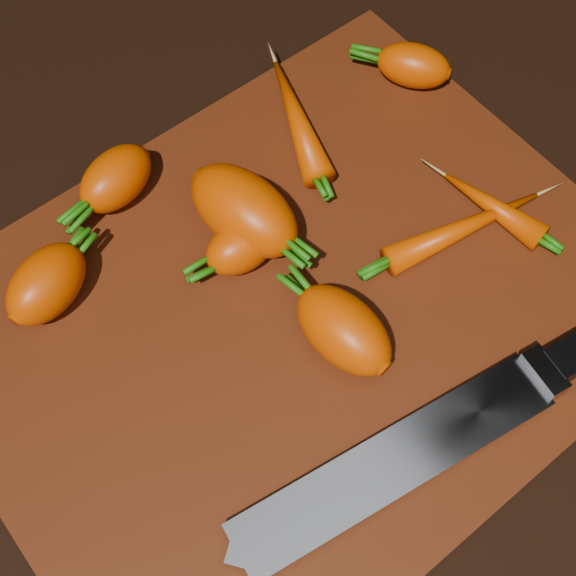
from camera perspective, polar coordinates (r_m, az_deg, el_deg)
ground at (r=0.62m, az=0.58°, el=-2.17°), size 2.00×2.00×0.01m
cutting_board at (r=0.61m, az=0.59°, el=-1.72°), size 0.50×0.40×0.01m
carrot_0 at (r=0.61m, az=-16.81°, el=0.29°), size 0.08×0.07×0.05m
carrot_1 at (r=0.61m, az=-3.37°, el=2.96°), size 0.06×0.04×0.04m
carrot_2 at (r=0.61m, az=-3.16°, el=5.53°), size 0.07×0.11×0.06m
carrot_3 at (r=0.57m, az=3.97°, el=-2.99°), size 0.05×0.09×0.05m
carrot_4 at (r=0.65m, az=-12.15°, el=7.63°), size 0.08×0.06×0.04m
carrot_5 at (r=0.72m, az=8.91°, el=15.36°), size 0.07×0.07×0.04m
carrot_6 at (r=0.69m, az=0.64°, el=11.97°), size 0.07×0.13×0.03m
carrot_7 at (r=0.64m, az=12.40°, el=4.20°), size 0.14×0.05×0.02m
carrot_8 at (r=0.65m, az=14.34°, el=5.65°), size 0.04×0.09×0.02m
knife at (r=0.56m, az=9.60°, el=-10.95°), size 0.39×0.09×0.02m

